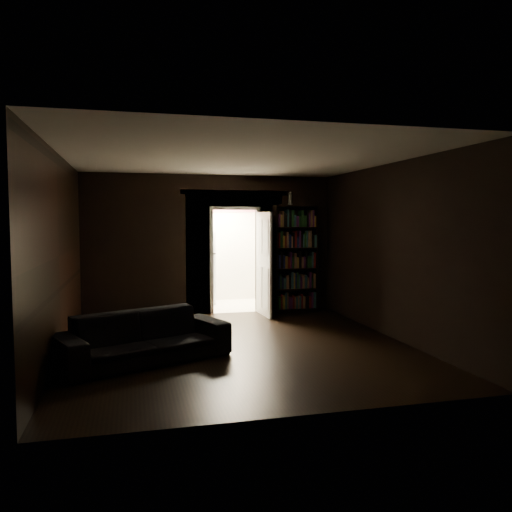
# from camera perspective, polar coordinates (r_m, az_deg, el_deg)

# --- Properties ---
(ground) EXTENTS (5.50, 5.50, 0.00)m
(ground) POSITION_cam_1_polar(r_m,az_deg,el_deg) (7.59, -1.92, -10.28)
(ground) COLOR black
(ground) RESTS_ON ground
(room_walls) EXTENTS (5.02, 5.61, 2.84)m
(room_walls) POSITION_cam_1_polar(r_m,az_deg,el_deg) (8.41, -3.54, 2.70)
(room_walls) COLOR black
(room_walls) RESTS_ON ground
(kitchen_alcove) EXTENTS (2.20, 1.80, 2.60)m
(kitchen_alcove) POSITION_cam_1_polar(r_m,az_deg,el_deg) (11.27, -3.56, 0.62)
(kitchen_alcove) COLOR beige
(kitchen_alcove) RESTS_ON ground
(sofa) EXTENTS (2.45, 1.78, 0.86)m
(sofa) POSITION_cam_1_polar(r_m,az_deg,el_deg) (6.87, -12.69, -8.19)
(sofa) COLOR black
(sofa) RESTS_ON ground
(bookshelf) EXTENTS (0.95, 0.53, 2.20)m
(bookshelf) POSITION_cam_1_polar(r_m,az_deg,el_deg) (10.30, 4.50, -0.31)
(bookshelf) COLOR black
(bookshelf) RESTS_ON ground
(refrigerator) EXTENTS (0.92, 0.88, 1.65)m
(refrigerator) POSITION_cam_1_polar(r_m,az_deg,el_deg) (11.44, -6.72, -1.28)
(refrigerator) COLOR white
(refrigerator) RESTS_ON ground
(door) EXTENTS (0.10, 0.85, 2.05)m
(door) POSITION_cam_1_polar(r_m,az_deg,el_deg) (9.86, 0.92, -0.93)
(door) COLOR silver
(door) RESTS_ON ground
(figurine) EXTENTS (0.12, 0.12, 0.27)m
(figurine) POSITION_cam_1_polar(r_m,az_deg,el_deg) (10.24, 3.92, 6.58)
(figurine) COLOR white
(figurine) RESTS_ON bookshelf
(bottles) EXTENTS (0.63, 0.09, 0.25)m
(bottles) POSITION_cam_1_polar(r_m,az_deg,el_deg) (11.38, -6.52, 3.50)
(bottles) COLOR black
(bottles) RESTS_ON refrigerator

